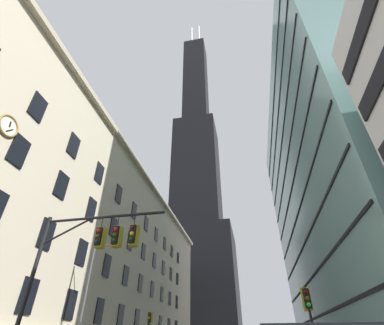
% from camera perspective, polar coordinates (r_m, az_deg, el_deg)
% --- Properties ---
extents(station_building, '(15.34, 67.05, 24.13)m').
position_cam_1_polar(station_building, '(44.42, -19.79, -17.94)').
color(station_building, '#BCAF93').
rests_on(station_building, ground).
extents(dark_skyscraper, '(26.78, 26.78, 178.58)m').
position_cam_1_polar(dark_skyscraper, '(113.28, 1.07, -7.31)').
color(dark_skyscraper, black).
rests_on(dark_skyscraper, ground).
extents(glass_office_midrise, '(18.05, 45.98, 40.12)m').
position_cam_1_polar(glass_office_midrise, '(45.50, 31.13, -4.30)').
color(glass_office_midrise, gray).
rests_on(glass_office_midrise, ground).
extents(traffic_signal_mast, '(6.72, 0.63, 6.94)m').
position_cam_1_polar(traffic_signal_mast, '(14.99, -20.20, -16.75)').
color(traffic_signal_mast, black).
rests_on(traffic_signal_mast, sidewalk_left).
extents(traffic_light_near_right, '(0.40, 0.63, 3.55)m').
position_cam_1_polar(traffic_light_near_right, '(16.26, 23.04, -25.47)').
color(traffic_light_near_right, black).
rests_on(traffic_light_near_right, sidewalk_right).
extents(traffic_light_far_left, '(0.40, 0.63, 3.95)m').
position_cam_1_polar(traffic_light_far_left, '(32.57, -8.86, -29.87)').
color(traffic_light_far_left, black).
rests_on(traffic_light_far_left, sidewalk_left).
extents(street_lamppost, '(2.48, 0.32, 8.29)m').
position_cam_1_polar(street_lamppost, '(24.77, -20.35, -23.19)').
color(street_lamppost, '#47474C').
rests_on(street_lamppost, sidewalk_left).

